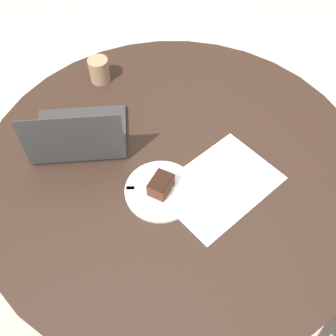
# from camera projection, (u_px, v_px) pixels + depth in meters

# --- Properties ---
(ground_plane) EXTENTS (12.00, 12.00, 0.00)m
(ground_plane) POSITION_uv_depth(u_px,v_px,m) (173.00, 252.00, 1.90)
(ground_plane) COLOR #B7AD9E
(dining_table) EXTENTS (1.31, 1.31, 0.73)m
(dining_table) POSITION_uv_depth(u_px,v_px,m) (174.00, 178.00, 1.40)
(dining_table) COLOR black
(dining_table) RESTS_ON ground_plane
(paper_document) EXTENTS (0.37, 0.27, 0.00)m
(paper_document) POSITION_uv_depth(u_px,v_px,m) (220.00, 185.00, 1.25)
(paper_document) COLOR white
(paper_document) RESTS_ON dining_table
(plate) EXTENTS (0.23, 0.23, 0.01)m
(plate) POSITION_uv_depth(u_px,v_px,m) (161.00, 191.00, 1.23)
(plate) COLOR silver
(plate) RESTS_ON dining_table
(cake_slice) EXTENTS (0.10, 0.08, 0.05)m
(cake_slice) POSITION_uv_depth(u_px,v_px,m) (161.00, 185.00, 1.21)
(cake_slice) COLOR #472619
(cake_slice) RESTS_ON plate
(fork) EXTENTS (0.15, 0.12, 0.00)m
(fork) POSITION_uv_depth(u_px,v_px,m) (147.00, 188.00, 1.23)
(fork) COLOR silver
(fork) RESTS_ON plate
(coffee_glass) EXTENTS (0.08, 0.08, 0.10)m
(coffee_glass) POSITION_uv_depth(u_px,v_px,m) (99.00, 70.00, 1.51)
(coffee_glass) COLOR #997556
(coffee_glass) RESTS_ON dining_table
(laptop) EXTENTS (0.40, 0.38, 0.22)m
(laptop) POSITION_uv_depth(u_px,v_px,m) (79.00, 135.00, 1.33)
(laptop) COLOR #2D2D2D
(laptop) RESTS_ON dining_table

